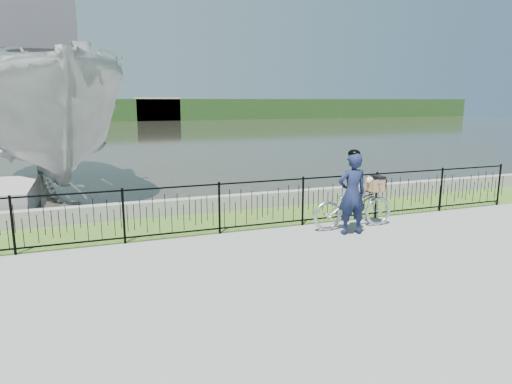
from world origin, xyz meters
name	(u,v)px	position (x,y,z in m)	size (l,w,h in m)	color
ground	(292,251)	(0.00, 0.00, 0.00)	(120.00, 120.00, 0.00)	gray
grass_strip	(248,218)	(0.00, 2.60, 0.00)	(60.00, 2.00, 0.01)	#40641F
water	(131,134)	(0.00, 33.00, 0.00)	(120.00, 120.00, 0.00)	#29291F
quay_wall	(235,202)	(0.00, 3.60, 0.20)	(60.00, 0.30, 0.40)	gray
fence	(263,204)	(0.00, 1.60, 0.58)	(14.00, 0.06, 1.15)	black
far_treeline	(112,110)	(0.00, 60.00, 1.50)	(120.00, 6.00, 3.00)	#224018
far_building_right	(157,109)	(6.00, 58.50, 1.60)	(6.00, 3.00, 3.20)	#B0A38D
bicycle_rig	(354,205)	(1.99, 1.01, 0.54)	(2.00, 0.70, 1.18)	#ABB1B8
cyclist	(352,193)	(1.68, 0.60, 0.91)	(0.69, 0.49, 1.85)	#141B38
boat_near	(48,120)	(-4.75, 9.12, 2.20)	(5.97, 11.49, 6.03)	#AAABAB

